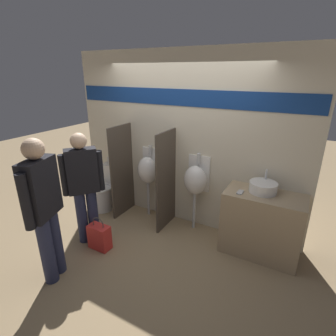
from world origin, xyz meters
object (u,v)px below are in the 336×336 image
(person_in_vest, at_px, (44,206))
(urinal_far, at_px, (196,180))
(cell_phone, at_px, (240,192))
(urinal_near_counter, at_px, (148,170))
(sink_basin, at_px, (263,187))
(toilet, at_px, (104,192))
(person_with_lanyard, at_px, (84,185))
(shopping_bag, at_px, (99,237))

(person_in_vest, bearing_deg, urinal_far, -49.64)
(cell_phone, height_order, urinal_near_counter, urinal_near_counter)
(sink_basin, xyz_separation_m, person_in_vest, (-2.04, -1.74, 0.00))
(toilet, distance_m, person_in_vest, 1.87)
(person_in_vest, distance_m, person_with_lanyard, 0.77)
(sink_basin, xyz_separation_m, person_with_lanyard, (-2.22, -0.99, -0.06))
(toilet, bearing_deg, person_in_vest, -67.76)
(cell_phone, bearing_deg, shopping_bag, -151.92)
(person_with_lanyard, bearing_deg, cell_phone, -28.54)
(toilet, relative_size, person_in_vest, 0.53)
(toilet, bearing_deg, shopping_bag, -51.02)
(urinal_far, bearing_deg, cell_phone, -18.03)
(toilet, height_order, person_with_lanyard, person_with_lanyard)
(urinal_far, distance_m, person_in_vest, 2.11)
(sink_basin, height_order, shopping_bag, sink_basin)
(urinal_far, bearing_deg, toilet, -173.61)
(toilet, bearing_deg, sink_basin, 2.43)
(person_in_vest, bearing_deg, cell_phone, -68.03)
(cell_phone, xyz_separation_m, toilet, (-2.46, 0.05, -0.60))
(cell_phone, relative_size, urinal_near_counter, 0.11)
(urinal_near_counter, distance_m, urinal_far, 0.86)
(sink_basin, height_order, toilet, sink_basin)
(urinal_near_counter, bearing_deg, urinal_far, 0.00)
(urinal_near_counter, xyz_separation_m, urinal_far, (0.86, 0.00, 0.00))
(sink_basin, bearing_deg, toilet, -177.57)
(urinal_far, xyz_separation_m, toilet, (-1.72, -0.19, -0.53))
(urinal_far, relative_size, toilet, 1.34)
(shopping_bag, bearing_deg, sink_basin, 28.66)
(cell_phone, height_order, shopping_bag, cell_phone)
(toilet, height_order, shopping_bag, toilet)
(cell_phone, relative_size, person_with_lanyard, 0.09)
(urinal_near_counter, bearing_deg, person_in_vest, -96.24)
(sink_basin, xyz_separation_m, toilet, (-2.71, -0.11, -0.66))
(sink_basin, relative_size, shopping_bag, 0.72)
(toilet, relative_size, person_with_lanyard, 0.56)
(sink_basin, bearing_deg, cell_phone, -147.63)
(urinal_near_counter, bearing_deg, sink_basin, -2.43)
(urinal_near_counter, relative_size, shopping_bag, 2.49)
(person_with_lanyard, bearing_deg, urinal_near_counter, 19.53)
(cell_phone, distance_m, person_with_lanyard, 2.13)
(sink_basin, bearing_deg, person_in_vest, -139.67)
(person_with_lanyard, bearing_deg, shopping_bag, -66.83)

